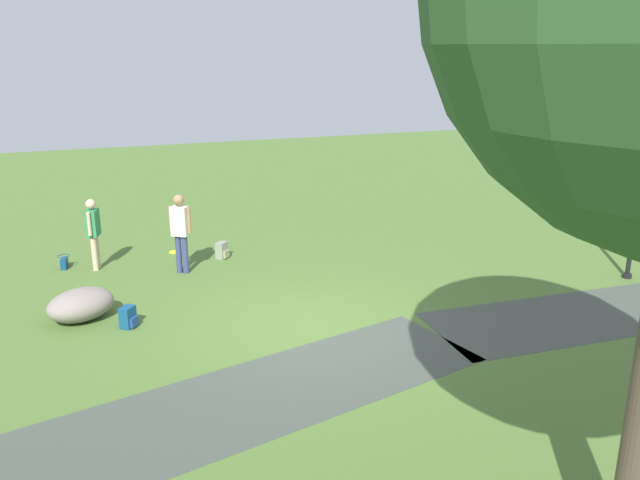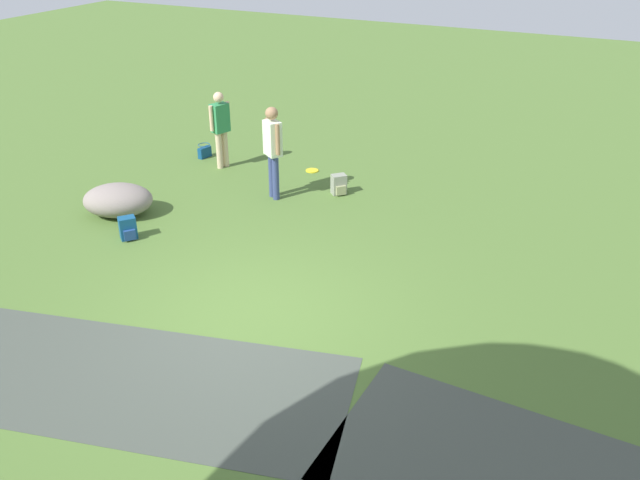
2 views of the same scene
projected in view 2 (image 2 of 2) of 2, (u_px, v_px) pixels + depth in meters
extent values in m
plane|color=#4C6C2F|center=(252.00, 316.00, 9.26)|extent=(48.00, 48.00, 0.00)
cube|color=#424940|center=(35.00, 366.00, 8.27)|extent=(8.27, 3.87, 0.01)
ellipsoid|color=gray|center=(118.00, 200.00, 12.09)|extent=(1.54, 1.39, 0.59)
cylinder|color=beige|center=(219.00, 150.00, 14.16)|extent=(0.13, 0.13, 0.80)
cylinder|color=beige|center=(225.00, 149.00, 14.26)|extent=(0.13, 0.13, 0.80)
cube|color=#2E844D|center=(220.00, 118.00, 13.88)|extent=(0.35, 0.42, 0.60)
cylinder|color=#DCB490|center=(211.00, 118.00, 13.73)|extent=(0.08, 0.08, 0.54)
cylinder|color=#DCB490|center=(228.00, 114.00, 14.00)|extent=(0.08, 0.08, 0.54)
sphere|color=#DCB490|center=(218.00, 97.00, 13.68)|extent=(0.22, 0.22, 0.22)
cylinder|color=navy|center=(272.00, 175.00, 12.78)|extent=(0.13, 0.13, 0.89)
cylinder|color=navy|center=(276.00, 178.00, 12.66)|extent=(0.13, 0.13, 0.89)
cube|color=silver|center=(272.00, 138.00, 12.36)|extent=(0.43, 0.40, 0.66)
cylinder|color=#A17854|center=(267.00, 133.00, 12.52)|extent=(0.08, 0.08, 0.59)
cylinder|color=#A17854|center=(278.00, 140.00, 12.18)|extent=(0.08, 0.08, 0.59)
sphere|color=#A17854|center=(272.00, 113.00, 12.14)|extent=(0.24, 0.24, 0.24)
cube|color=navy|center=(205.00, 152.00, 14.87)|extent=(0.18, 0.34, 0.24)
torus|color=navy|center=(204.00, 145.00, 14.78)|extent=(0.32, 0.32, 0.02)
cube|color=navy|center=(128.00, 228.00, 11.29)|extent=(0.33, 0.34, 0.40)
cube|color=navy|center=(130.00, 235.00, 11.22)|extent=(0.17, 0.19, 0.18)
cube|color=gray|center=(339.00, 184.00, 13.01)|extent=(0.34, 0.34, 0.40)
cube|color=#909567|center=(341.00, 190.00, 12.94)|extent=(0.18, 0.18, 0.18)
cylinder|color=yellow|center=(312.00, 171.00, 14.18)|extent=(0.28, 0.28, 0.02)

